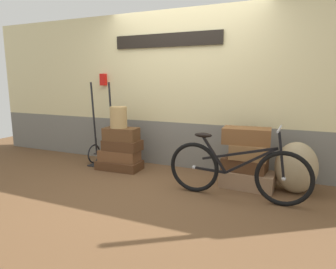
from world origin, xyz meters
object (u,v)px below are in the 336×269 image
(suitcase_2, at_px, (122,145))
(suitcase_4, at_px, (247,179))
(burlap_sack, at_px, (296,168))
(suitcase_0, at_px, (119,165))
(suitcase_6, at_px, (249,152))
(bicycle, at_px, (236,171))
(suitcase_7, at_px, (247,136))
(wicker_basket, at_px, (119,117))
(suitcase_1, at_px, (119,155))
(suitcase_5, at_px, (245,164))
(luggage_trolley, at_px, (103,147))
(suitcase_3, at_px, (121,134))

(suitcase_2, distance_m, suitcase_4, 1.98)
(suitcase_4, xyz_separation_m, burlap_sack, (0.58, 0.06, 0.22))
(suitcase_2, bearing_deg, suitcase_4, -2.30)
(suitcase_0, distance_m, suitcase_2, 0.32)
(suitcase_6, height_order, bicycle, bicycle)
(suitcase_6, height_order, suitcase_7, suitcase_7)
(suitcase_4, xyz_separation_m, wicker_basket, (-2.01, 0.01, 0.72))
(suitcase_1, relative_size, wicker_basket, 1.88)
(burlap_sack, bearing_deg, suitcase_0, -178.52)
(suitcase_5, xyz_separation_m, suitcase_7, (0.00, 0.02, 0.38))
(bicycle, bearing_deg, suitcase_0, 167.29)
(wicker_basket, bearing_deg, suitcase_0, -83.41)
(suitcase_5, bearing_deg, suitcase_6, -25.80)
(suitcase_4, bearing_deg, suitcase_6, -77.01)
(luggage_trolley, bearing_deg, wicker_basket, -14.94)
(suitcase_4, relative_size, luggage_trolley, 0.50)
(wicker_basket, height_order, bicycle, wicker_basket)
(suitcase_3, xyz_separation_m, suitcase_7, (1.93, 0.01, 0.12))
(suitcase_2, height_order, wicker_basket, wicker_basket)
(luggage_trolley, bearing_deg, suitcase_0, -17.27)
(suitcase_2, relative_size, suitcase_3, 1.11)
(suitcase_3, distance_m, luggage_trolley, 0.51)
(suitcase_3, relative_size, suitcase_4, 0.77)
(suitcase_1, distance_m, wicker_basket, 0.61)
(bicycle, bearing_deg, suitcase_6, 79.37)
(suitcase_7, xyz_separation_m, burlap_sack, (0.62, 0.03, -0.36))
(suitcase_7, distance_m, bicycle, 0.59)
(suitcase_6, bearing_deg, burlap_sack, 9.21)
(suitcase_2, relative_size, luggage_trolley, 0.43)
(suitcase_0, relative_size, suitcase_7, 1.15)
(bicycle, bearing_deg, luggage_trolley, 166.50)
(suitcase_1, relative_size, bicycle, 0.36)
(suitcase_3, relative_size, suitcase_7, 0.87)
(suitcase_5, bearing_deg, suitcase_2, -175.69)
(suitcase_6, bearing_deg, suitcase_4, 101.11)
(suitcase_1, xyz_separation_m, suitcase_2, (0.05, 0.02, 0.17))
(suitcase_3, height_order, luggage_trolley, luggage_trolley)
(suitcase_1, xyz_separation_m, suitcase_5, (1.96, 0.00, 0.08))
(suitcase_6, xyz_separation_m, bicycle, (-0.08, -0.42, -0.14))
(suitcase_7, bearing_deg, suitcase_1, 175.97)
(suitcase_7, xyz_separation_m, wicker_basket, (-1.96, -0.02, 0.15))
(suitcase_0, bearing_deg, suitcase_1, 106.01)
(suitcase_5, bearing_deg, suitcase_4, -13.44)
(suitcase_3, bearing_deg, suitcase_5, -5.17)
(suitcase_2, distance_m, suitcase_3, 0.18)
(suitcase_1, relative_size, suitcase_3, 1.17)
(suitcase_2, distance_m, bicycle, 1.95)
(suitcase_4, distance_m, luggage_trolley, 2.41)
(suitcase_7, height_order, wicker_basket, wicker_basket)
(suitcase_4, distance_m, wicker_basket, 2.13)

